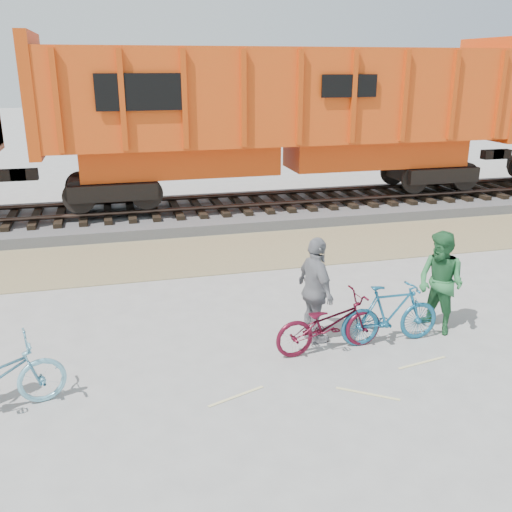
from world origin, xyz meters
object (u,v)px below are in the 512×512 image
Objects in this scene: hopper_car_center at (283,114)px; person_man at (440,283)px; bicycle_maroon at (329,323)px; person_woman at (316,291)px; bicycle_teal at (390,314)px.

hopper_car_center reaches higher than person_man.
person_woman is (-0.10, 0.40, 0.42)m from bicycle_maroon.
bicycle_maroon is at bearing -173.37° from person_woman.
person_woman reaches higher than bicycle_teal.
person_woman is (-1.17, 0.38, 0.38)m from bicycle_teal.
bicycle_teal is at bearing -94.13° from bicycle_maroon.
bicycle_teal is 0.96× the size of person_woman.
hopper_car_center reaches higher than bicycle_maroon.
person_woman is at bearing 72.25° from bicycle_teal.
hopper_car_center is 8.17× the size of bicycle_teal.
person_woman is (-1.99, -8.45, -2.11)m from hopper_car_center.
person_man is at bearing -102.21° from person_woman.
person_woman is (-2.17, 0.18, 0.01)m from person_man.
person_man is at bearing -89.07° from bicycle_maroon.
bicycle_maroon is at bearing 91.26° from bicycle_teal.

